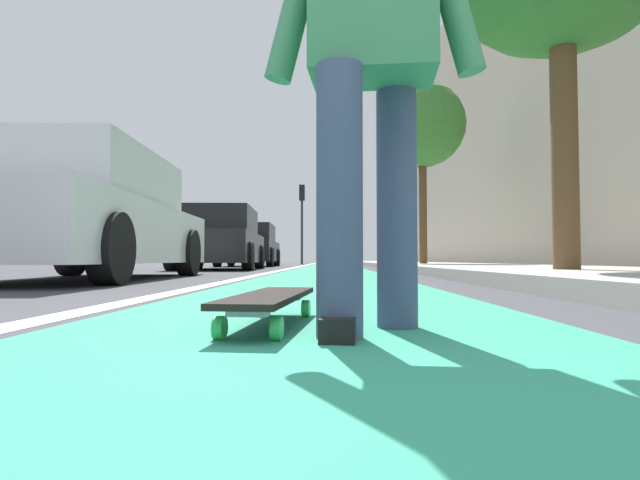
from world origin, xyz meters
TOP-DOWN VIEW (x-y plane):
  - ground_plane at (10.00, 0.00)m, footprint 80.00×80.00m
  - bike_lane_paint at (24.00, 0.00)m, footprint 56.00×1.80m
  - lane_stripe_white at (20.00, 1.05)m, footprint 52.00×0.16m
  - sidewalk_curb at (18.00, -2.99)m, footprint 52.00×3.20m
  - building_facade at (22.00, -5.75)m, footprint 40.00×1.20m
  - skateboard at (1.17, 0.16)m, footprint 0.85×0.27m
  - skater_person at (1.02, -0.19)m, footprint 0.45×0.72m
  - parked_car_near at (5.28, 2.85)m, footprint 4.57×2.05m
  - parked_car_mid at (11.43, 2.62)m, footprint 4.14×2.00m
  - parked_car_far at (17.19, 2.88)m, footprint 4.19×2.03m
  - traffic_light at (24.89, 1.45)m, footprint 0.33×0.28m
  - street_tree_mid at (13.34, -2.59)m, footprint 2.38×2.38m

SIDE VIEW (x-z plane):
  - ground_plane at x=10.00m, z-range 0.00..0.00m
  - bike_lane_paint at x=24.00m, z-range 0.00..0.00m
  - lane_stripe_white at x=20.00m, z-range 0.00..0.01m
  - sidewalk_curb at x=18.00m, z-range 0.00..0.13m
  - skateboard at x=1.17m, z-range 0.04..0.15m
  - parked_car_mid at x=11.43m, z-range -0.03..1.44m
  - parked_car_far at x=17.19m, z-range -0.03..1.45m
  - parked_car_near at x=5.28m, z-range -0.02..1.47m
  - skater_person at x=1.02m, z-range 0.12..1.76m
  - traffic_light at x=24.89m, z-range 0.79..4.84m
  - street_tree_mid at x=13.34m, z-range 1.38..6.56m
  - building_facade at x=22.00m, z-range 0.00..11.06m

